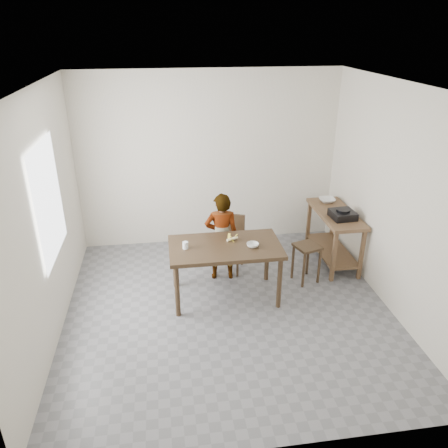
{
  "coord_description": "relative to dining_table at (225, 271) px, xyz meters",
  "views": [
    {
      "loc": [
        -0.71,
        -4.47,
        3.27
      ],
      "look_at": [
        0.0,
        0.4,
        1.0
      ],
      "focal_mm": 35.0,
      "sensor_mm": 36.0,
      "label": 1
    }
  ],
  "objects": [
    {
      "name": "floor",
      "position": [
        0.0,
        -0.3,
        -0.4
      ],
      "size": [
        4.0,
        4.0,
        0.04
      ],
      "primitive_type": "cube",
      "color": "slate",
      "rests_on": "ground"
    },
    {
      "name": "ceiling",
      "position": [
        0.0,
        -0.3,
        2.35
      ],
      "size": [
        4.0,
        4.0,
        0.04
      ],
      "primitive_type": "cube",
      "color": "white",
      "rests_on": "wall_back"
    },
    {
      "name": "wall_back",
      "position": [
        0.0,
        1.72,
        0.98
      ],
      "size": [
        4.0,
        0.04,
        2.7
      ],
      "primitive_type": "cube",
      "color": "silver",
      "rests_on": "ground"
    },
    {
      "name": "wall_front",
      "position": [
        0.0,
        -2.32,
        0.98
      ],
      "size": [
        4.0,
        0.04,
        2.7
      ],
      "primitive_type": "cube",
      "color": "silver",
      "rests_on": "ground"
    },
    {
      "name": "wall_left",
      "position": [
        -2.02,
        -0.3,
        0.98
      ],
      "size": [
        0.04,
        4.0,
        2.7
      ],
      "primitive_type": "cube",
      "color": "silver",
      "rests_on": "ground"
    },
    {
      "name": "wall_right",
      "position": [
        2.02,
        -0.3,
        0.98
      ],
      "size": [
        0.04,
        4.0,
        2.7
      ],
      "primitive_type": "cube",
      "color": "silver",
      "rests_on": "ground"
    },
    {
      "name": "window_pane",
      "position": [
        -1.97,
        -0.1,
        1.12
      ],
      "size": [
        0.02,
        1.1,
        1.3
      ],
      "primitive_type": "cube",
      "color": "white",
      "rests_on": "wall_left"
    },
    {
      "name": "dining_table",
      "position": [
        0.0,
        0.0,
        0.0
      ],
      "size": [
        1.4,
        0.8,
        0.75
      ],
      "primitive_type": null,
      "color": "#392919",
      "rests_on": "floor"
    },
    {
      "name": "prep_counter",
      "position": [
        1.72,
        0.7,
        0.03
      ],
      "size": [
        0.5,
        1.2,
        0.8
      ],
      "primitive_type": null,
      "color": "brown",
      "rests_on": "floor"
    },
    {
      "name": "child",
      "position": [
        0.02,
        0.48,
        0.25
      ],
      "size": [
        0.48,
        0.33,
        1.26
      ],
      "primitive_type": "imported",
      "rotation": [
        0.0,
        0.0,
        3.08
      ],
      "color": "silver",
      "rests_on": "floor"
    },
    {
      "name": "dining_chair",
      "position": [
        0.15,
        0.69,
        0.02
      ],
      "size": [
        0.5,
        0.5,
        0.8
      ],
      "primitive_type": null,
      "rotation": [
        0.0,
        0.0,
        -0.38
      ],
      "color": "#392919",
      "rests_on": "floor"
    },
    {
      "name": "stool",
      "position": [
        1.16,
        0.23,
        -0.1
      ],
      "size": [
        0.39,
        0.39,
        0.55
      ],
      "primitive_type": null,
      "rotation": [
        0.0,
        0.0,
        0.31
      ],
      "color": "#392919",
      "rests_on": "floor"
    },
    {
      "name": "glass_tumbler",
      "position": [
        -0.49,
        -0.0,
        0.42
      ],
      "size": [
        0.09,
        0.09,
        0.09
      ],
      "primitive_type": "cylinder",
      "rotation": [
        0.0,
        0.0,
        0.33
      ],
      "color": "white",
      "rests_on": "dining_table"
    },
    {
      "name": "small_bowl",
      "position": [
        0.33,
        -0.08,
        0.4
      ],
      "size": [
        0.17,
        0.17,
        0.05
      ],
      "primitive_type": "imported",
      "rotation": [
        0.0,
        0.0,
        -0.14
      ],
      "color": "silver",
      "rests_on": "dining_table"
    },
    {
      "name": "banana",
      "position": [
        0.11,
        0.12,
        0.4
      ],
      "size": [
        0.19,
        0.16,
        0.06
      ],
      "primitive_type": null,
      "rotation": [
        0.0,
        0.0,
        0.31
      ],
      "color": "#F5D060",
      "rests_on": "dining_table"
    },
    {
      "name": "serving_bowl",
      "position": [
        1.73,
        1.09,
        0.45
      ],
      "size": [
        0.26,
        0.26,
        0.06
      ],
      "primitive_type": "imported",
      "rotation": [
        0.0,
        0.0,
        -0.09
      ],
      "color": "silver",
      "rests_on": "prep_counter"
    },
    {
      "name": "gas_burner",
      "position": [
        1.72,
        0.49,
        0.48
      ],
      "size": [
        0.34,
        0.34,
        0.11
      ],
      "primitive_type": "cube",
      "rotation": [
        0.0,
        0.0,
        0.08
      ],
      "color": "black",
      "rests_on": "prep_counter"
    }
  ]
}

